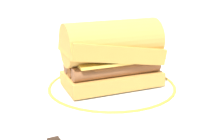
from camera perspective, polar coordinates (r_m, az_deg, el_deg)
ground_plane at (r=0.63m, az=2.18°, el=-3.61°), size 1.50×1.50×0.00m
plate at (r=0.62m, az=0.00°, el=-3.29°), size 0.27×0.27×0.01m
sausage_sandwich at (r=0.59m, az=0.00°, el=3.03°), size 0.20×0.14×0.13m
drinking_glass at (r=0.79m, az=12.16°, el=4.09°), size 0.06×0.06×0.11m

